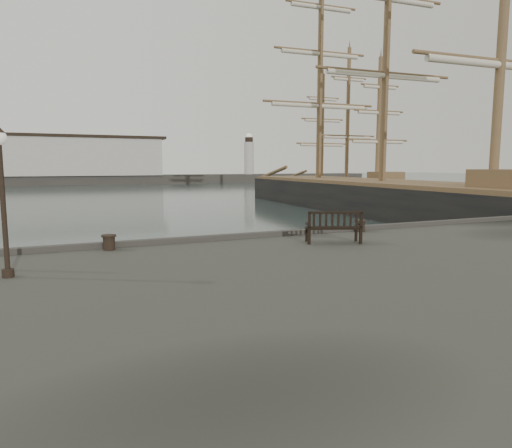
{
  "coord_description": "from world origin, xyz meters",
  "views": [
    {
      "loc": [
        -7.49,
        -15.1,
        4.15
      ],
      "look_at": [
        -1.03,
        -0.5,
        2.1
      ],
      "focal_mm": 32.0,
      "sensor_mm": 36.0,
      "label": 1
    }
  ],
  "objects_px": {
    "lamp_post": "(1,181)",
    "tall_ship_main": "(381,203)",
    "bench": "(333,233)",
    "bollard_left": "(109,242)",
    "bollard_right": "(360,226)",
    "tall_ship_far": "(346,192)"
  },
  "relations": [
    {
      "from": "lamp_post",
      "to": "tall_ship_main",
      "type": "xyz_separation_m",
      "value": [
        27.72,
        20.7,
        -3.01
      ]
    },
    {
      "from": "bench",
      "to": "bollard_left",
      "type": "xyz_separation_m",
      "value": [
        -7.06,
        1.71,
        -0.1
      ]
    },
    {
      "from": "lamp_post",
      "to": "tall_ship_main",
      "type": "relative_size",
      "value": 0.08
    },
    {
      "from": "bollard_left",
      "to": "bollard_right",
      "type": "xyz_separation_m",
      "value": [
        9.5,
        0.09,
        -0.0
      ]
    },
    {
      "from": "bollard_right",
      "to": "bollard_left",
      "type": "bearing_deg",
      "value": -179.48
    },
    {
      "from": "bollard_right",
      "to": "lamp_post",
      "type": "xyz_separation_m",
      "value": [
        -12.05,
        -2.74,
        2.01
      ]
    },
    {
      "from": "bench",
      "to": "lamp_post",
      "type": "bearing_deg",
      "value": -153.93
    },
    {
      "from": "tall_ship_far",
      "to": "bollard_right",
      "type": "bearing_deg",
      "value": -121.34
    },
    {
      "from": "bollard_right",
      "to": "tall_ship_far",
      "type": "relative_size",
      "value": 0.02
    },
    {
      "from": "bollard_right",
      "to": "lamp_post",
      "type": "bearing_deg",
      "value": -167.19
    },
    {
      "from": "bollard_left",
      "to": "tall_ship_far",
      "type": "distance_m",
      "value": 49.4
    },
    {
      "from": "lamp_post",
      "to": "bollard_left",
      "type": "bearing_deg",
      "value": 46.11
    },
    {
      "from": "tall_ship_main",
      "to": "lamp_post",
      "type": "bearing_deg",
      "value": -139.96
    },
    {
      "from": "bollard_left",
      "to": "bollard_right",
      "type": "distance_m",
      "value": 9.5
    },
    {
      "from": "tall_ship_main",
      "to": "tall_ship_far",
      "type": "xyz_separation_m",
      "value": [
        8.74,
        17.86,
        -0.1
      ]
    },
    {
      "from": "bench",
      "to": "bollard_left",
      "type": "height_order",
      "value": "bench"
    },
    {
      "from": "bench",
      "to": "bollard_right",
      "type": "distance_m",
      "value": 3.03
    },
    {
      "from": "bench",
      "to": "bollard_right",
      "type": "height_order",
      "value": "bench"
    },
    {
      "from": "tall_ship_main",
      "to": "tall_ship_far",
      "type": "distance_m",
      "value": 19.88
    },
    {
      "from": "bench",
      "to": "tall_ship_far",
      "type": "distance_m",
      "value": 46.23
    },
    {
      "from": "bench",
      "to": "tall_ship_far",
      "type": "bearing_deg",
      "value": 74.93
    },
    {
      "from": "bench",
      "to": "tall_ship_main",
      "type": "height_order",
      "value": "tall_ship_main"
    }
  ]
}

